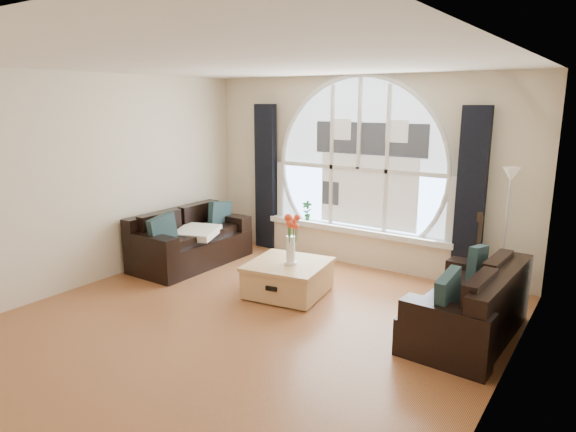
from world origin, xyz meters
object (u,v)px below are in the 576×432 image
at_px(coffee_chest, 288,277).
at_px(potted_plant, 307,210).
at_px(sofa_left, 191,237).
at_px(sofa_right, 467,299).
at_px(guitar, 479,253).
at_px(vase_flowers, 291,233).
at_px(floor_lamp, 505,234).

xyz_separation_m(coffee_chest, potted_plant, (-0.70, 1.56, 0.48)).
height_order(sofa_left, sofa_right, sofa_left).
bearing_deg(guitar, potted_plant, 167.09).
distance_m(vase_flowers, floor_lamp, 2.55).
relative_size(sofa_right, potted_plant, 5.51).
bearing_deg(coffee_chest, sofa_right, -6.88).
bearing_deg(guitar, sofa_left, -171.41).
distance_m(sofa_right, coffee_chest, 2.15).
height_order(sofa_left, potted_plant, potted_plant).
height_order(coffee_chest, guitar, guitar).
bearing_deg(coffee_chest, floor_lamp, 22.93).
bearing_deg(sofa_left, floor_lamp, 16.25).
bearing_deg(guitar, sofa_right, -88.52).
relative_size(floor_lamp, guitar, 1.51).
xyz_separation_m(vase_flowers, potted_plant, (-0.75, 1.58, -0.10)).
distance_m(sofa_left, guitar, 3.95).
xyz_separation_m(sofa_left, sofa_right, (3.99, -0.14, 0.00)).
bearing_deg(sofa_right, potted_plant, 155.48).
height_order(coffee_chest, floor_lamp, floor_lamp).
bearing_deg(floor_lamp, sofa_left, -164.21).
relative_size(floor_lamp, potted_plant, 5.35).
distance_m(guitar, potted_plant, 2.65).
bearing_deg(sofa_left, vase_flowers, -6.51).
bearing_deg(sofa_right, sofa_left, -178.83).
height_order(sofa_left, vase_flowers, vase_flowers).
bearing_deg(sofa_left, guitar, 16.91).
height_order(sofa_right, guitar, guitar).
bearing_deg(coffee_chest, sofa_left, 165.01).
distance_m(floor_lamp, potted_plant, 2.91).
height_order(vase_flowers, guitar, vase_flowers).
relative_size(sofa_left, coffee_chest, 1.92).
distance_m(sofa_right, guitar, 1.28).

